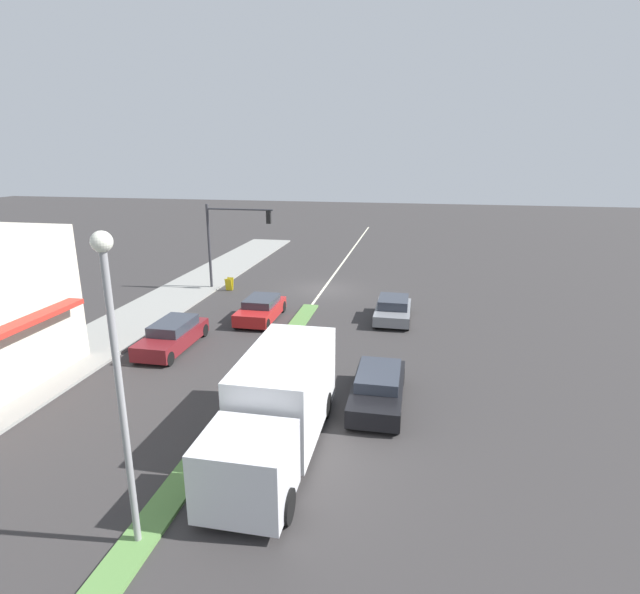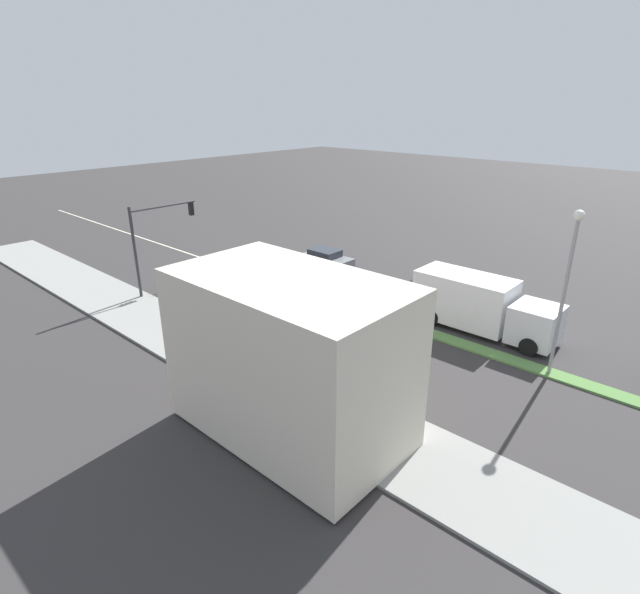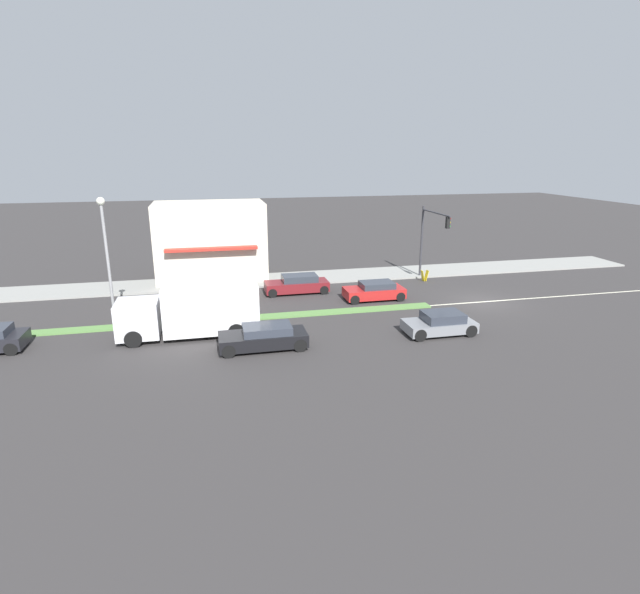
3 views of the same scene
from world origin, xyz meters
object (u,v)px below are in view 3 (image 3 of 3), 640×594
at_px(delivery_truck, 194,310).
at_px(sedan_maroon, 297,284).
at_px(traffic_signal_main, 430,232).
at_px(hatchback_red, 374,291).
at_px(suv_black, 264,337).
at_px(warning_aframe_sign, 424,276).
at_px(street_lamp, 106,247).
at_px(suv_grey, 440,323).
at_px(pedestrian, 264,265).

height_order(delivery_truck, sedan_maroon, delivery_truck).
height_order(traffic_signal_main, sedan_maroon, traffic_signal_main).
bearing_deg(hatchback_red, suv_black, 130.42).
relative_size(traffic_signal_main, warning_aframe_sign, 6.69).
bearing_deg(street_lamp, suv_black, -122.02).
xyz_separation_m(delivery_truck, suv_grey, (-2.80, -13.30, -0.86)).
bearing_deg(suv_grey, street_lamp, 74.34).
bearing_deg(traffic_signal_main, pedestrian, 72.11).
xyz_separation_m(traffic_signal_main, pedestrian, (4.01, 12.41, -2.89)).
distance_m(traffic_signal_main, street_lamp, 23.01).
distance_m(suv_grey, hatchback_red, 7.33).
xyz_separation_m(suv_grey, hatchback_red, (7.20, 1.38, 0.00)).
relative_size(street_lamp, warning_aframe_sign, 8.80).
xyz_separation_m(warning_aframe_sign, suv_black, (-11.18, 13.96, 0.20)).
height_order(street_lamp, pedestrian, street_lamp).
relative_size(street_lamp, sedan_maroon, 1.63).
distance_m(street_lamp, hatchback_red, 17.11).
distance_m(hatchback_red, suv_black, 11.11).
bearing_deg(hatchback_red, warning_aframe_sign, -54.10).
bearing_deg(pedestrian, warning_aframe_sign, -107.94).
relative_size(hatchback_red, sedan_maroon, 0.90).
height_order(warning_aframe_sign, hatchback_red, hatchback_red).
bearing_deg(street_lamp, pedestrian, -43.91).
height_order(hatchback_red, sedan_maroon, sedan_maroon).
bearing_deg(warning_aframe_sign, hatchback_red, 125.90).
height_order(sedan_maroon, suv_black, sedan_maroon).
distance_m(street_lamp, delivery_truck, 6.03).
bearing_deg(sedan_maroon, traffic_signal_main, -83.94).
height_order(suv_grey, sedan_maroon, sedan_maroon).
distance_m(pedestrian, suv_grey, 17.16).
bearing_deg(traffic_signal_main, suv_grey, 158.72).
height_order(traffic_signal_main, delivery_truck, traffic_signal_main).
distance_m(pedestrian, hatchback_red, 10.39).
xyz_separation_m(street_lamp, pedestrian, (10.13, -9.76, -3.77)).
relative_size(pedestrian, suv_grey, 0.43).
xyz_separation_m(traffic_signal_main, sedan_maroon, (-1.12, 10.60, -3.26)).
relative_size(pedestrian, warning_aframe_sign, 2.02).
height_order(traffic_signal_main, suv_grey, traffic_signal_main).
bearing_deg(warning_aframe_sign, pedestrian, 72.06).
bearing_deg(hatchback_red, suv_grey, -169.11).
relative_size(street_lamp, suv_grey, 1.89).
height_order(suv_grey, suv_black, suv_black).
xyz_separation_m(traffic_signal_main, suv_grey, (-11.12, 4.33, -3.29)).
xyz_separation_m(traffic_signal_main, suv_black, (-11.12, 14.17, -3.28)).
bearing_deg(suv_black, warning_aframe_sign, -51.30).
bearing_deg(sedan_maroon, suv_grey, -147.94).
height_order(warning_aframe_sign, suv_black, suv_black).
xyz_separation_m(traffic_signal_main, delivery_truck, (-8.32, 17.63, -2.43)).
height_order(street_lamp, delivery_truck, street_lamp).
height_order(warning_aframe_sign, suv_grey, suv_grey).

